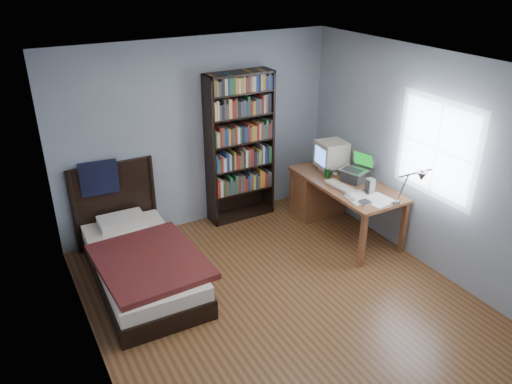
# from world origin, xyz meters

# --- Properties ---
(room) EXTENTS (4.20, 4.24, 2.50)m
(room) POSITION_xyz_m (0.03, -0.00, 1.25)
(room) COLOR brown
(room) RESTS_ON ground
(desk) EXTENTS (0.75, 1.62, 0.73)m
(desk) POSITION_xyz_m (1.50, 1.31, 0.42)
(desk) COLOR brown
(desk) RESTS_ON floor
(crt_monitor) EXTENTS (0.40, 0.37, 0.43)m
(crt_monitor) POSITION_xyz_m (1.54, 1.26, 0.97)
(crt_monitor) COLOR #C0B69F
(crt_monitor) RESTS_ON desk
(laptop) EXTENTS (0.41, 0.38, 0.39)m
(laptop) POSITION_xyz_m (1.61, 0.84, 0.84)
(laptop) COLOR #2D2D30
(laptop) RESTS_ON desk
(desk_lamp) EXTENTS (0.23, 0.52, 0.62)m
(desk_lamp) POSITION_xyz_m (1.51, -0.29, 1.23)
(desk_lamp) COLOR #99999E
(desk_lamp) RESTS_ON desk
(keyboard) EXTENTS (0.20, 0.44, 0.04)m
(keyboard) POSITION_xyz_m (1.34, 0.78, 0.74)
(keyboard) COLOR #BBB19C
(keyboard) RESTS_ON desk
(speaker) EXTENTS (0.10, 0.10, 0.18)m
(speaker) POSITION_xyz_m (1.56, 0.49, 0.82)
(speaker) COLOR gray
(speaker) RESTS_ON desk
(soda_can) EXTENTS (0.07, 0.07, 0.13)m
(soda_can) POSITION_xyz_m (1.38, 1.10, 0.80)
(soda_can) COLOR #073311
(soda_can) RESTS_ON desk
(mouse) EXTENTS (0.07, 0.12, 0.04)m
(mouse) POSITION_xyz_m (1.51, 1.13, 0.75)
(mouse) COLOR silver
(mouse) RESTS_ON desk
(phone_silver) EXTENTS (0.05, 0.09, 0.02)m
(phone_silver) POSITION_xyz_m (1.27, 0.54, 0.74)
(phone_silver) COLOR #ACACB1
(phone_silver) RESTS_ON desk
(phone_grey) EXTENTS (0.05, 0.09, 0.02)m
(phone_grey) POSITION_xyz_m (1.24, 0.41, 0.74)
(phone_grey) COLOR gray
(phone_grey) RESTS_ON desk
(external_drive) EXTENTS (0.12, 0.12, 0.02)m
(external_drive) POSITION_xyz_m (1.31, 0.27, 0.74)
(external_drive) COLOR gray
(external_drive) RESTS_ON desk
(bookshelf) EXTENTS (0.92, 0.30, 2.05)m
(bookshelf) POSITION_xyz_m (0.52, 1.94, 1.03)
(bookshelf) COLOR black
(bookshelf) RESTS_ON floor
(bed) EXTENTS (1.11, 2.08, 1.16)m
(bed) POSITION_xyz_m (-1.20, 1.13, 0.26)
(bed) COLOR black
(bed) RESTS_ON floor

